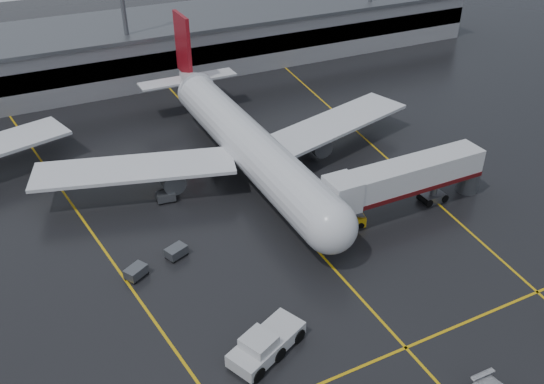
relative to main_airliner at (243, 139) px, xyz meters
name	(u,v)px	position (x,y,z in m)	size (l,w,h in m)	color
ground	(280,210)	(0.00, -9.70, -4.21)	(220.00, 220.00, 0.00)	black
apron_line_centre	(280,210)	(0.00, -9.70, -4.20)	(0.25, 90.00, 0.02)	gold
apron_line_stop	(406,348)	(0.00, -31.70, -4.20)	(60.00, 0.25, 0.02)	gold
apron_line_left	(76,210)	(-20.00, 0.30, -4.20)	(0.25, 70.00, 0.02)	gold
apron_line_right	(365,139)	(18.00, 0.30, -4.20)	(0.25, 70.00, 0.02)	gold
terminal	(151,46)	(0.00, 38.23, 0.11)	(122.00, 19.00, 8.60)	gray
main_airliner	(243,139)	(0.00, 0.00, 0.00)	(48.80, 45.60, 14.10)	silver
jet_bridge	(407,179)	(11.87, -15.70, -0.28)	(19.90, 3.40, 6.05)	silver
pushback_tractor	(265,344)	(-10.30, -27.15, -3.25)	(7.25, 5.21, 2.41)	silver
belt_loader	(348,221)	(4.97, -15.45, -3.65)	(3.81, 2.34, 2.25)	gold
baggage_cart_a	(176,251)	(-12.70, -12.41, -3.58)	(2.35, 1.97, 1.12)	#595B60
baggage_cart_b	(136,272)	(-16.98, -13.62, -3.58)	(2.38, 2.13, 1.12)	#595B60
baggage_cart_c	(166,196)	(-10.59, -2.50, -3.58)	(2.14, 1.54, 1.12)	#595B60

